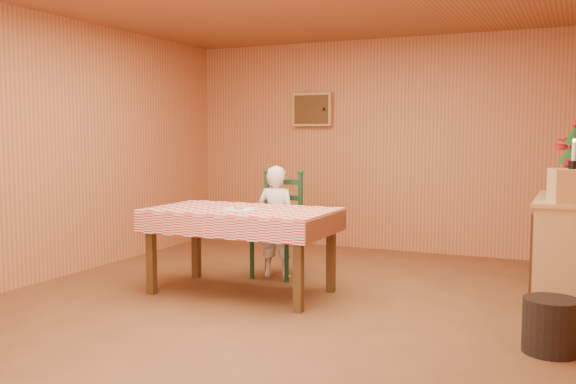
% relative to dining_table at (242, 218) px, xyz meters
% --- Properties ---
extents(ground, '(6.00, 6.00, 0.00)m').
position_rel_dining_table_xyz_m(ground, '(0.52, -0.33, -0.69)').
color(ground, brown).
rests_on(ground, ground).
extents(cabin_walls, '(5.10, 6.05, 2.65)m').
position_rel_dining_table_xyz_m(cabin_walls, '(0.51, 0.21, 1.14)').
color(cabin_walls, '#C67A47').
rests_on(cabin_walls, ground).
extents(dining_table, '(1.66, 0.96, 0.77)m').
position_rel_dining_table_xyz_m(dining_table, '(0.00, 0.00, 0.00)').
color(dining_table, '#503215').
rests_on(dining_table, ground).
extents(ladder_chair, '(0.44, 0.40, 1.08)m').
position_rel_dining_table_xyz_m(ladder_chair, '(0.00, 0.79, -0.18)').
color(ladder_chair, '#10321A').
rests_on(ladder_chair, ground).
extents(seated_child, '(0.41, 0.27, 1.12)m').
position_rel_dining_table_xyz_m(seated_child, '(0.00, 0.73, -0.13)').
color(seated_child, white).
rests_on(seated_child, ground).
extents(napkin, '(0.30, 0.30, 0.00)m').
position_rel_dining_table_xyz_m(napkin, '(0.00, -0.05, 0.08)').
color(napkin, white).
rests_on(napkin, dining_table).
extents(donut, '(0.10, 0.10, 0.03)m').
position_rel_dining_table_xyz_m(donut, '(0.00, -0.05, 0.10)').
color(donut, gold).
rests_on(donut, napkin).
extents(shelf_unit, '(0.54, 1.24, 0.93)m').
position_rel_dining_table_xyz_m(shelf_unit, '(2.70, 0.55, -0.22)').
color(shelf_unit, tan).
rests_on(shelf_unit, ground).
extents(crate, '(0.37, 0.37, 0.25)m').
position_rel_dining_table_xyz_m(crate, '(2.71, 0.15, 0.37)').
color(crate, tan).
rests_on(crate, shelf_unit).
extents(christmas_tree, '(0.34, 0.34, 0.62)m').
position_rel_dining_table_xyz_m(christmas_tree, '(2.71, 0.80, 0.52)').
color(christmas_tree, '#503215').
rests_on(christmas_tree, shelf_unit).
extents(flower_arrangement, '(0.33, 0.33, 0.48)m').
position_rel_dining_table_xyz_m(flower_arrangement, '(2.66, 1.10, 0.48)').
color(flower_arrangement, '#A50F16').
rests_on(flower_arrangement, shelf_unit).
extents(candle_set, '(0.07, 0.07, 0.22)m').
position_rel_dining_table_xyz_m(candle_set, '(2.71, 0.15, 0.56)').
color(candle_set, black).
rests_on(candle_set, crate).
extents(storage_bin, '(0.38, 0.38, 0.36)m').
position_rel_dining_table_xyz_m(storage_bin, '(2.62, -0.57, -0.51)').
color(storage_bin, black).
rests_on(storage_bin, ground).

